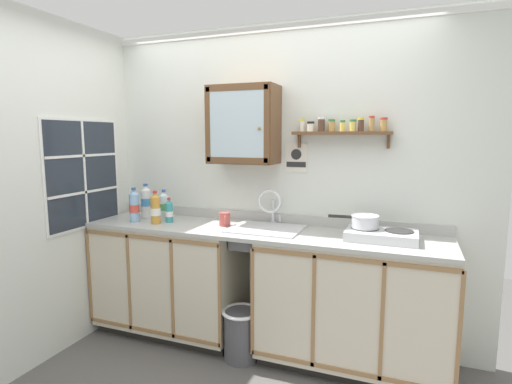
{
  "coord_description": "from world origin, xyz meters",
  "views": [
    {
      "loc": [
        1.07,
        -2.43,
        1.68
      ],
      "look_at": [
        -0.05,
        0.51,
        1.24
      ],
      "focal_mm": 28.31,
      "sensor_mm": 36.0,
      "label": 1
    }
  ],
  "objects": [
    {
      "name": "floor",
      "position": [
        0.0,
        0.0,
        0.0
      ],
      "size": [
        5.83,
        5.83,
        0.0
      ],
      "primitive_type": "plane",
      "color": "#565451",
      "rests_on": "ground"
    },
    {
      "name": "back_wall",
      "position": [
        0.0,
        0.71,
        1.29
      ],
      "size": [
        3.43,
        0.07,
        2.56
      ],
      "color": "silver",
      "rests_on": "ground"
    },
    {
      "name": "side_wall_left",
      "position": [
        -1.44,
        -0.26,
        1.28
      ],
      "size": [
        0.05,
        3.49,
        2.56
      ],
      "primitive_type": "cube",
      "color": "silver",
      "rests_on": "ground"
    },
    {
      "name": "lower_cabinet_run",
      "position": [
        -0.79,
        0.4,
        0.47
      ],
      "size": [
        1.24,
        0.59,
        0.94
      ],
      "color": "black",
      "rests_on": "ground"
    },
    {
      "name": "lower_cabinet_run_right",
      "position": [
        0.73,
        0.4,
        0.47
      ],
      "size": [
        1.35,
        0.59,
        0.94
      ],
      "color": "black",
      "rests_on": "ground"
    },
    {
      "name": "countertop",
      "position": [
        0.0,
        0.4,
        0.95
      ],
      "size": [
        2.79,
        0.61,
        0.03
      ],
      "primitive_type": "cube",
      "color": "#B2B2AD",
      "rests_on": "lower_cabinet_run"
    },
    {
      "name": "backsplash",
      "position": [
        0.0,
        0.68,
        1.01
      ],
      "size": [
        2.79,
        0.02,
        0.08
      ],
      "primitive_type": "cube",
      "color": "#B2B2AD",
      "rests_on": "countertop"
    },
    {
      "name": "sink",
      "position": [
        0.06,
        0.44,
        0.94
      ],
      "size": [
        0.54,
        0.48,
        0.43
      ],
      "color": "silver",
      "rests_on": "countertop"
    },
    {
      "name": "hot_plate_stove",
      "position": [
        0.91,
        0.41,
        1.0
      ],
      "size": [
        0.47,
        0.3,
        0.07
      ],
      "color": "silver",
      "rests_on": "countertop"
    },
    {
      "name": "saucepan",
      "position": [
        0.79,
        0.43,
        1.09
      ],
      "size": [
        0.35,
        0.19,
        0.09
      ],
      "color": "silver",
      "rests_on": "hot_plate_stove"
    },
    {
      "name": "bottle_water_clear_0",
      "position": [
        -0.87,
        0.46,
        1.09
      ],
      "size": [
        0.07,
        0.07,
        0.26
      ],
      "color": "silver",
      "rests_on": "countertop"
    },
    {
      "name": "bottle_water_blue_1",
      "position": [
        -1.06,
        0.3,
        1.1
      ],
      "size": [
        0.08,
        0.08,
        0.29
      ],
      "color": "#8CB7E0",
      "rests_on": "countertop"
    },
    {
      "name": "bottle_opaque_white_2",
      "position": [
        -1.06,
        0.46,
        1.11
      ],
      "size": [
        0.08,
        0.08,
        0.3
      ],
      "color": "white",
      "rests_on": "countertop"
    },
    {
      "name": "bottle_detergent_teal_3",
      "position": [
        -0.77,
        0.38,
        1.06
      ],
      "size": [
        0.06,
        0.06,
        0.21
      ],
      "color": "teal",
      "rests_on": "countertop"
    },
    {
      "name": "bottle_juice_amber_4",
      "position": [
        -0.85,
        0.3,
        1.09
      ],
      "size": [
        0.08,
        0.08,
        0.27
      ],
      "color": "gold",
      "rests_on": "countertop"
    },
    {
      "name": "mug",
      "position": [
        -0.29,
        0.42,
        1.02
      ],
      "size": [
        0.09,
        0.12,
        0.11
      ],
      "color": "#B24C47",
      "rests_on": "countertop"
    },
    {
      "name": "wall_cabinet",
      "position": [
        -0.17,
        0.54,
        1.76
      ],
      "size": [
        0.54,
        0.31,
        0.61
      ],
      "color": "brown"
    },
    {
      "name": "spice_shelf",
      "position": [
        0.58,
        0.62,
        1.72
      ],
      "size": [
        0.73,
        0.14,
        0.23
      ],
      "color": "brown"
    },
    {
      "name": "warning_sign",
      "position": [
        0.22,
        0.68,
        1.5
      ],
      "size": [
        0.19,
        0.01,
        0.23
      ],
      "color": "silver"
    },
    {
      "name": "window",
      "position": [
        -1.41,
        0.12,
        1.37
      ],
      "size": [
        0.03,
        0.79,
        0.89
      ],
      "color": "#262D38"
    },
    {
      "name": "trash_bin",
      "position": [
        -0.05,
        0.2,
        0.2
      ],
      "size": [
        0.29,
        0.29,
        0.39
      ],
      "color": "#4C4C51",
      "rests_on": "ground"
    }
  ]
}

